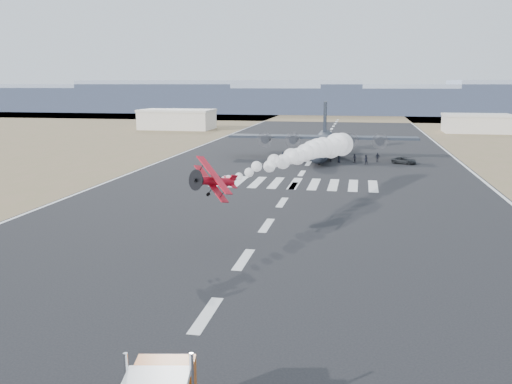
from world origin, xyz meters
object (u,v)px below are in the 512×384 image
(crew_c, at_px, (319,156))
(crew_g, at_px, (321,156))
(crew_d, at_px, (378,157))
(crew_b, at_px, (366,159))
(crew_a, at_px, (283,156))
(support_vehicle, at_px, (404,161))
(hangar_right, at_px, (477,123))
(transport_aircraft, at_px, (322,143))
(aerobatic_biplane, at_px, (214,181))
(crew_h, at_px, (354,158))
(crew_f, at_px, (331,157))
(hangar_left, at_px, (177,119))
(crew_e, at_px, (339,158))

(crew_c, bearing_deg, crew_g, 117.09)
(crew_d, bearing_deg, crew_b, 36.17)
(crew_a, distance_m, crew_c, 7.50)
(crew_c, bearing_deg, support_vehicle, 55.90)
(hangar_right, distance_m, crew_b, 84.48)
(transport_aircraft, xyz_separation_m, crew_a, (-7.50, -6.84, -2.09))
(hangar_right, xyz_separation_m, aerobatic_biplane, (-49.67, -134.36, 3.33))
(hangar_right, xyz_separation_m, crew_b, (-35.03, -76.85, -2.08))
(hangar_right, height_order, crew_h, hangar_right)
(transport_aircraft, xyz_separation_m, support_vehicle, (16.46, -7.40, -2.27))
(crew_g, bearing_deg, support_vehicle, -52.47)
(crew_b, relative_size, crew_f, 1.01)
(hangar_right, height_order, crew_g, hangar_right)
(crew_h, bearing_deg, hangar_left, -170.53)
(aerobatic_biplane, bearing_deg, crew_g, 102.57)
(aerobatic_biplane, relative_size, crew_f, 2.78)
(crew_c, xyz_separation_m, crew_f, (2.43, -1.69, 0.13))
(support_vehicle, bearing_deg, crew_b, 126.87)
(transport_aircraft, relative_size, crew_d, 22.21)
(hangar_left, distance_m, hangar_right, 98.13)
(crew_e, distance_m, crew_h, 2.99)
(crew_b, height_order, crew_h, crew_b)
(crew_a, relative_size, crew_f, 0.90)
(crew_a, relative_size, crew_h, 0.97)
(support_vehicle, distance_m, crew_a, 23.96)
(crew_e, bearing_deg, crew_g, 12.15)
(hangar_right, height_order, crew_d, hangar_right)
(hangar_right, bearing_deg, hangar_left, -177.08)
(hangar_left, relative_size, crew_a, 14.67)
(aerobatic_biplane, xyz_separation_m, transport_aircraft, (5.58, 66.81, -3.42))
(hangar_left, bearing_deg, crew_f, -51.03)
(hangar_left, distance_m, crew_h, 93.01)
(crew_b, height_order, crew_e, crew_b)
(crew_a, bearing_deg, crew_g, 14.29)
(aerobatic_biplane, bearing_deg, support_vehicle, 87.48)
(transport_aircraft, distance_m, crew_e, 9.04)
(aerobatic_biplane, xyz_separation_m, crew_b, (14.64, 57.51, -5.41))
(hangar_left, bearing_deg, crew_b, -48.77)
(hangar_left, height_order, crew_a, hangar_left)
(crew_c, bearing_deg, crew_a, -103.47)
(aerobatic_biplane, relative_size, transport_aircraft, 0.13)
(crew_b, bearing_deg, crew_h, -51.47)
(crew_c, relative_size, crew_h, 0.92)
(hangar_right, bearing_deg, crew_e, -118.04)
(transport_aircraft, bearing_deg, crew_d, -25.93)
(transport_aircraft, relative_size, crew_h, 22.67)
(aerobatic_biplane, distance_m, crew_c, 62.13)
(hangar_right, relative_size, crew_g, 12.07)
(crew_a, distance_m, crew_d, 19.01)
(aerobatic_biplane, distance_m, crew_g, 62.60)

